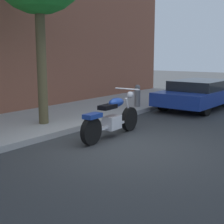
% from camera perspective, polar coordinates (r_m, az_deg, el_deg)
% --- Properties ---
extents(ground_plane, '(60.00, 60.00, 0.00)m').
position_cam_1_polar(ground_plane, '(6.92, 1.91, -6.12)').
color(ground_plane, '#303335').
extents(sidewalk, '(19.79, 3.08, 0.14)m').
position_cam_1_polar(sidewalk, '(9.06, -15.15, -2.10)').
color(sidewalk, '#9C9C9C').
rests_on(sidewalk, ground).
extents(motorcycle, '(2.21, 0.70, 1.11)m').
position_cam_1_polar(motorcycle, '(7.56, -0.04, -1.17)').
color(motorcycle, black).
rests_on(motorcycle, ground).
extents(parked_car_blue, '(4.31, 1.98, 1.03)m').
position_cam_1_polar(parked_car_blue, '(12.18, 15.47, 3.28)').
color(parked_car_blue, black).
rests_on(parked_car_blue, ground).
extents(fire_hydrant, '(0.20, 0.20, 0.91)m').
position_cam_1_polar(fire_hydrant, '(11.30, 4.53, 2.60)').
color(fire_hydrant, slate).
rests_on(fire_hydrant, ground).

